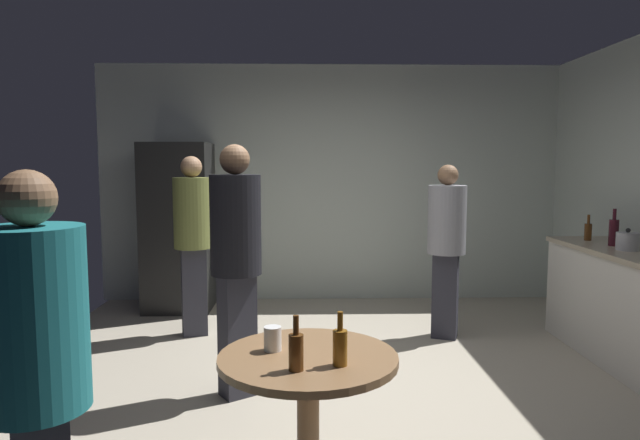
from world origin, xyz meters
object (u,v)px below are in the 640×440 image
(beer_bottle_on_counter, at_px, (588,231))
(person_in_black_shirt, at_px, (236,251))
(refrigerator, at_px, (179,227))
(person_in_gray_shirt, at_px, (447,238))
(wine_bottle_on_counter, at_px, (614,232))
(person_in_teal_shirt, at_px, (36,368))
(kettle, at_px, (628,241))
(foreground_table, at_px, (308,378))
(person_in_olive_shirt, at_px, (193,232))
(plastic_cup_white, at_px, (273,339))
(beer_bottle_amber, at_px, (340,346))
(beer_bottle_brown, at_px, (296,350))

(beer_bottle_on_counter, xyz_separation_m, person_in_black_shirt, (-2.98, -1.15, 0.02))
(refrigerator, xyz_separation_m, person_in_gray_shirt, (2.64, -1.09, 0.01))
(wine_bottle_on_counter, height_order, person_in_teal_shirt, person_in_teal_shirt)
(kettle, distance_m, foreground_table, 3.17)
(person_in_teal_shirt, relative_size, person_in_olive_shirt, 0.95)
(kettle, height_order, person_in_black_shirt, person_in_black_shirt)
(plastic_cup_white, relative_size, person_in_gray_shirt, 0.07)
(refrigerator, xyz_separation_m, person_in_black_shirt, (0.91, -2.32, 0.10))
(foreground_table, distance_m, person_in_gray_shirt, 2.83)
(person_in_gray_shirt, bearing_deg, person_in_black_shirt, -32.96)
(beer_bottle_amber, xyz_separation_m, person_in_gray_shirt, (1.12, 2.65, 0.10))
(person_in_teal_shirt, bearing_deg, person_in_gray_shirt, 27.23)
(person_in_gray_shirt, bearing_deg, foreground_table, -4.81)
(wine_bottle_on_counter, xyz_separation_m, beer_bottle_brown, (-2.59, -2.29, -0.20))
(wine_bottle_on_counter, height_order, foreground_table, wine_bottle_on_counter)
(kettle, bearing_deg, wine_bottle_on_counter, 86.78)
(wine_bottle_on_counter, bearing_deg, refrigerator, 159.05)
(foreground_table, distance_m, person_in_olive_shirt, 2.88)
(beer_bottle_on_counter, distance_m, person_in_olive_shirt, 3.55)
(kettle, xyz_separation_m, beer_bottle_amber, (-2.40, -2.01, -0.15))
(person_in_olive_shirt, relative_size, person_in_black_shirt, 0.97)
(kettle, relative_size, person_in_teal_shirt, 0.16)
(beer_bottle_brown, height_order, person_in_black_shirt, person_in_black_shirt)
(person_in_teal_shirt, height_order, person_in_black_shirt, person_in_black_shirt)
(plastic_cup_white, height_order, person_in_black_shirt, person_in_black_shirt)
(foreground_table, relative_size, beer_bottle_amber, 3.48)
(beer_bottle_on_counter, xyz_separation_m, person_in_olive_shirt, (-3.54, 0.22, -0.02))
(person_in_teal_shirt, xyz_separation_m, person_in_olive_shirt, (-0.14, 3.25, 0.06))
(kettle, bearing_deg, foreground_table, -143.45)
(kettle, xyz_separation_m, person_in_gray_shirt, (-1.27, 0.65, -0.06))
(wine_bottle_on_counter, height_order, plastic_cup_white, wine_bottle_on_counter)
(person_in_black_shirt, bearing_deg, kettle, 67.29)
(beer_bottle_on_counter, xyz_separation_m, beer_bottle_amber, (-2.37, -2.57, -0.17))
(beer_bottle_amber, height_order, person_in_gray_shirt, person_in_gray_shirt)
(refrigerator, xyz_separation_m, beer_bottle_amber, (1.52, -3.74, -0.08))
(beer_bottle_brown, xyz_separation_m, person_in_black_shirt, (-0.42, 1.48, 0.18))
(kettle, relative_size, beer_bottle_brown, 1.06)
(kettle, height_order, person_in_olive_shirt, person_in_olive_shirt)
(refrigerator, bearing_deg, person_in_teal_shirt, -83.40)
(beer_bottle_brown, xyz_separation_m, person_in_teal_shirt, (-0.85, -0.41, 0.09))
(beer_bottle_on_counter, relative_size, beer_bottle_brown, 1.00)
(wine_bottle_on_counter, xyz_separation_m, person_in_black_shirt, (-3.02, -0.81, -0.02))
(refrigerator, relative_size, beer_bottle_brown, 7.83)
(beer_bottle_on_counter, bearing_deg, kettle, -87.17)
(beer_bottle_on_counter, height_order, beer_bottle_amber, beer_bottle_on_counter)
(foreground_table, distance_m, beer_bottle_amber, 0.27)
(kettle, xyz_separation_m, beer_bottle_on_counter, (-0.03, 0.57, 0.01))
(refrigerator, distance_m, person_in_gray_shirt, 2.86)
(beer_bottle_amber, height_order, plastic_cup_white, beer_bottle_amber)
(refrigerator, xyz_separation_m, person_in_teal_shirt, (0.49, -4.20, 0.01))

